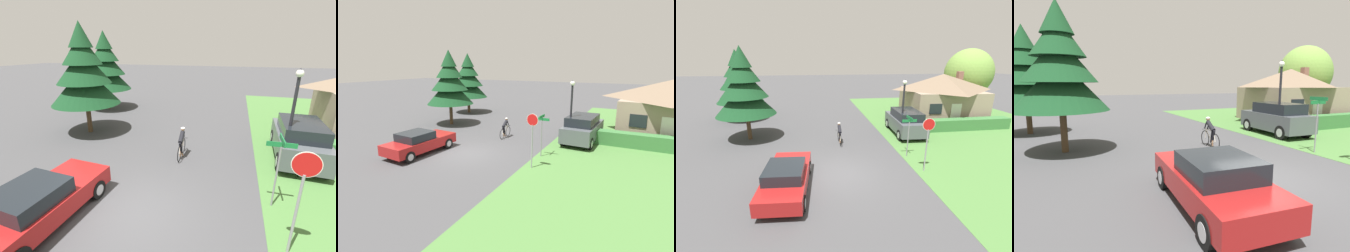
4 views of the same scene
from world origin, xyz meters
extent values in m
plane|color=#424244|center=(0.00, 0.00, 0.00)|extent=(140.00, 140.00, 0.00)
cube|color=#477538|center=(12.10, 4.00, 0.01)|extent=(16.00, 36.00, 0.01)
cube|color=gray|center=(11.50, 10.35, 1.41)|extent=(7.07, 6.52, 2.82)
pyramid|color=#75604C|center=(11.50, 10.35, 3.57)|extent=(7.64, 7.04, 1.50)
cube|color=silver|center=(11.26, 7.34, 1.00)|extent=(0.90, 0.13, 2.00)
cube|color=black|center=(9.41, 7.49, 1.55)|extent=(1.10, 0.15, 0.90)
cube|color=brown|center=(13.53, 10.79, 4.12)|extent=(0.54, 0.54, 0.80)
cube|color=#387038|center=(10.74, 6.16, 0.48)|extent=(9.12, 0.90, 0.95)
cube|color=maroon|center=(-2.48, -1.08, 0.61)|extent=(2.13, 4.62, 0.60)
cube|color=black|center=(-2.50, -1.42, 1.15)|extent=(1.73, 1.96, 0.48)
cylinder|color=black|center=(-3.18, 0.50, 0.33)|extent=(0.32, 0.68, 0.67)
cylinder|color=#ADADB2|center=(-3.18, 0.50, 0.33)|extent=(0.32, 0.40, 0.39)
cylinder|color=black|center=(-1.58, 0.40, 0.33)|extent=(0.32, 0.68, 0.67)
cylinder|color=#ADADB2|center=(-1.58, 0.40, 0.33)|extent=(0.32, 0.40, 0.39)
cylinder|color=black|center=(-3.39, -2.55, 0.33)|extent=(0.32, 0.68, 0.67)
cylinder|color=#ADADB2|center=(-3.39, -2.55, 0.33)|extent=(0.32, 0.40, 0.39)
cylinder|color=black|center=(-1.78, -2.66, 0.33)|extent=(0.32, 0.68, 0.67)
cylinder|color=#ADADB2|center=(-1.78, -2.66, 0.33)|extent=(0.32, 0.40, 0.39)
torus|color=black|center=(0.59, 3.99, 0.37)|extent=(0.05, 0.78, 0.77)
torus|color=black|center=(0.57, 4.97, 0.37)|extent=(0.05, 0.78, 0.77)
cylinder|color=beige|center=(0.58, 4.24, 0.53)|extent=(0.04, 0.17, 0.59)
cylinder|color=beige|center=(0.57, 4.60, 0.54)|extent=(0.05, 0.61, 0.63)
cylinder|color=beige|center=(0.58, 4.53, 0.83)|extent=(0.05, 0.73, 0.07)
cylinder|color=beige|center=(0.58, 4.15, 0.30)|extent=(0.04, 0.33, 0.16)
cylinder|color=beige|center=(0.58, 4.08, 0.59)|extent=(0.03, 0.21, 0.46)
cylinder|color=beige|center=(0.57, 4.93, 0.61)|extent=(0.04, 0.11, 0.49)
cylinder|color=black|center=(0.57, 4.89, 0.85)|extent=(0.44, 0.03, 0.02)
ellipsoid|color=black|center=(0.58, 4.17, 0.84)|extent=(0.08, 0.20, 0.05)
cylinder|color=black|center=(0.58, 4.16, 0.65)|extent=(0.11, 0.24, 0.49)
cylinder|color=black|center=(0.58, 4.32, 0.57)|extent=(0.11, 0.25, 0.64)
cylinder|color=#8C6647|center=(0.58, 4.23, 0.27)|extent=(0.08, 0.08, 0.30)
cylinder|color=#8C6647|center=(0.63, 4.39, 0.17)|extent=(0.17, 0.08, 0.21)
cylinder|color=black|center=(0.58, 4.44, 1.05)|extent=(0.23, 0.67, 0.53)
cylinder|color=black|center=(0.57, 4.66, 1.03)|extent=(0.07, 0.24, 0.35)
cylinder|color=black|center=(0.57, 4.94, 1.03)|extent=(0.07, 0.24, 0.35)
sphere|color=#8C6647|center=(0.57, 4.71, 1.37)|extent=(0.19, 0.19, 0.19)
ellipsoid|color=white|center=(0.57, 4.71, 1.42)|extent=(0.22, 0.18, 0.12)
cube|color=#4C5156|center=(6.00, 5.94, 0.82)|extent=(2.21, 4.71, 1.00)
cube|color=black|center=(5.99, 5.71, 1.63)|extent=(1.89, 2.97, 0.61)
cylinder|color=black|center=(5.20, 7.55, 0.40)|extent=(0.31, 0.82, 0.80)
cylinder|color=#ADADB2|center=(5.20, 7.55, 0.40)|extent=(0.31, 0.48, 0.47)
cylinder|color=black|center=(6.96, 7.46, 0.40)|extent=(0.31, 0.82, 0.80)
cylinder|color=#ADADB2|center=(6.96, 7.46, 0.40)|extent=(0.31, 0.48, 0.47)
cylinder|color=black|center=(5.04, 4.42, 0.40)|extent=(0.31, 0.82, 0.80)
cylinder|color=#ADADB2|center=(5.04, 4.42, 0.40)|extent=(0.31, 0.48, 0.47)
cylinder|color=black|center=(6.80, 4.33, 0.40)|extent=(0.31, 0.82, 0.80)
cylinder|color=#ADADB2|center=(6.80, 4.33, 0.40)|extent=(0.31, 0.48, 0.47)
cylinder|color=gray|center=(4.58, -0.22, 1.18)|extent=(0.07, 0.07, 2.35)
cylinder|color=red|center=(4.58, -0.22, 2.61)|extent=(0.61, 0.08, 0.61)
cylinder|color=silver|center=(4.58, -0.22, 2.61)|extent=(0.64, 0.07, 0.64)
cylinder|color=black|center=(5.33, 4.97, 2.02)|extent=(0.13, 0.13, 4.03)
sphere|color=white|center=(5.33, 4.97, 4.17)|extent=(0.31, 0.31, 0.31)
cone|color=black|center=(5.33, 4.97, 4.33)|extent=(0.19, 0.19, 0.13)
cylinder|color=gray|center=(4.42, 1.70, 1.11)|extent=(0.06, 0.06, 2.22)
cube|color=#197238|center=(4.42, 1.70, 2.28)|extent=(0.90, 0.03, 0.16)
cube|color=#197238|center=(4.42, 1.70, 2.44)|extent=(0.03, 0.90, 0.16)
cylinder|color=#4C3823|center=(-5.96, 6.28, 0.95)|extent=(0.30, 0.30, 1.89)
cone|color=#143D1E|center=(-5.96, 6.28, 3.03)|extent=(4.13, 4.13, 2.28)
cone|color=#143D1E|center=(-5.96, 6.28, 4.15)|extent=(3.22, 3.22, 2.00)
cone|color=#143D1E|center=(-5.96, 6.28, 5.11)|extent=(2.31, 2.31, 1.73)
cone|color=#143D1E|center=(-5.96, 6.28, 5.93)|extent=(1.40, 1.40, 1.46)
cylinder|color=#4C3823|center=(-8.03, 12.06, 0.88)|extent=(0.32, 0.32, 1.77)
cone|color=#143D1E|center=(-8.03, 12.06, 2.92)|extent=(4.21, 4.21, 2.31)
cone|color=#143D1E|center=(-8.03, 12.06, 4.06)|extent=(3.29, 3.29, 2.03)
cone|color=#143D1E|center=(-8.03, 12.06, 5.04)|extent=(2.36, 2.36, 1.76)
cone|color=#143D1E|center=(-8.03, 12.06, 5.86)|extent=(1.43, 1.43, 1.48)
cylinder|color=#4C3823|center=(16.03, 13.02, 1.03)|extent=(0.33, 0.33, 2.07)
ellipsoid|color=olive|center=(16.03, 13.02, 4.19)|extent=(4.99, 4.99, 5.24)
camera|label=1|loc=(2.87, -5.48, 5.10)|focal=24.00mm
camera|label=2|loc=(9.36, -12.50, 5.37)|focal=28.00mm
camera|label=3|loc=(-1.17, -10.38, 5.85)|focal=24.00mm
camera|label=4|loc=(-5.63, -6.53, 3.06)|focal=28.00mm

